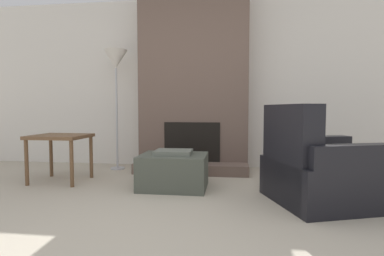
# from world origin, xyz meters

# --- Properties ---
(ground_plane) EXTENTS (24.00, 24.00, 0.00)m
(ground_plane) POSITION_xyz_m (0.00, 0.00, 0.00)
(ground_plane) COLOR #B2A893
(wall_back) EXTENTS (8.32, 0.06, 2.60)m
(wall_back) POSITION_xyz_m (0.00, 2.78, 1.30)
(wall_back) COLOR silver
(wall_back) RESTS_ON ground_plane
(fireplace) EXTENTS (1.58, 0.75, 2.60)m
(fireplace) POSITION_xyz_m (0.00, 2.52, 1.25)
(fireplace) COLOR brown
(fireplace) RESTS_ON ground_plane
(ottoman) EXTENTS (0.74, 0.58, 0.43)m
(ottoman) POSITION_xyz_m (-0.09, 1.39, 0.20)
(ottoman) COLOR #474C42
(ottoman) RESTS_ON ground_plane
(armchair) EXTENTS (1.27, 1.18, 0.94)m
(armchair) POSITION_xyz_m (1.42, 1.05, 0.28)
(armchair) COLOR black
(armchair) RESTS_ON ground_plane
(side_table) EXTENTS (0.64, 0.56, 0.58)m
(side_table) POSITION_xyz_m (-1.53, 1.52, 0.49)
(side_table) COLOR brown
(side_table) RESTS_ON ground_plane
(floor_lamp_left) EXTENTS (0.34, 0.34, 1.76)m
(floor_lamp_left) POSITION_xyz_m (-1.13, 2.35, 1.55)
(floor_lamp_left) COLOR #ADADB2
(floor_lamp_left) RESTS_ON ground_plane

